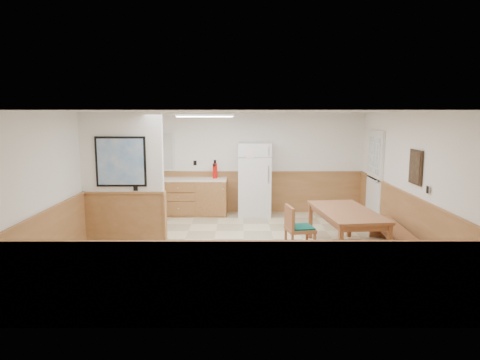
{
  "coord_description": "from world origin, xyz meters",
  "views": [
    {
      "loc": [
        -0.08,
        -7.64,
        2.45
      ],
      "look_at": [
        -0.08,
        0.4,
        1.22
      ],
      "focal_mm": 32.0,
      "sensor_mm": 36.0,
      "label": 1
    }
  ],
  "objects_px": {
    "dining_bench": "(391,231)",
    "soap_bottle": "(154,174)",
    "dining_table": "(346,215)",
    "fire_extinguisher": "(215,170)",
    "dining_chair": "(295,226)",
    "refrigerator": "(255,179)"
  },
  "relations": [
    {
      "from": "dining_table",
      "to": "dining_chair",
      "type": "bearing_deg",
      "value": 178.98
    },
    {
      "from": "dining_table",
      "to": "fire_extinguisher",
      "type": "relative_size",
      "value": 4.32
    },
    {
      "from": "dining_bench",
      "to": "soap_bottle",
      "type": "height_order",
      "value": "soap_bottle"
    },
    {
      "from": "dining_chair",
      "to": "dining_table",
      "type": "bearing_deg",
      "value": -4.77
    },
    {
      "from": "fire_extinguisher",
      "to": "dining_table",
      "type": "bearing_deg",
      "value": -62.09
    },
    {
      "from": "dining_bench",
      "to": "fire_extinguisher",
      "type": "relative_size",
      "value": 3.91
    },
    {
      "from": "dining_bench",
      "to": "dining_chair",
      "type": "xyz_separation_m",
      "value": [
        -1.77,
        -0.15,
        0.15
      ]
    },
    {
      "from": "refrigerator",
      "to": "fire_extinguisher",
      "type": "height_order",
      "value": "refrigerator"
    },
    {
      "from": "soap_bottle",
      "to": "refrigerator",
      "type": "bearing_deg",
      "value": -0.33
    },
    {
      "from": "dining_chair",
      "to": "soap_bottle",
      "type": "height_order",
      "value": "soap_bottle"
    },
    {
      "from": "dining_chair",
      "to": "soap_bottle",
      "type": "bearing_deg",
      "value": 126.41
    },
    {
      "from": "fire_extinguisher",
      "to": "soap_bottle",
      "type": "distance_m",
      "value": 1.48
    },
    {
      "from": "dining_bench",
      "to": "soap_bottle",
      "type": "xyz_separation_m",
      "value": [
        -4.84,
        2.74,
        0.67
      ]
    },
    {
      "from": "fire_extinguisher",
      "to": "dining_bench",
      "type": "bearing_deg",
      "value": -53.22
    },
    {
      "from": "refrigerator",
      "to": "fire_extinguisher",
      "type": "xyz_separation_m",
      "value": [
        -0.97,
        0.1,
        0.21
      ]
    },
    {
      "from": "soap_bottle",
      "to": "dining_table",
      "type": "bearing_deg",
      "value": -35.07
    },
    {
      "from": "dining_table",
      "to": "dining_bench",
      "type": "bearing_deg",
      "value": -2.48
    },
    {
      "from": "fire_extinguisher",
      "to": "soap_bottle",
      "type": "relative_size",
      "value": 1.92
    },
    {
      "from": "dining_bench",
      "to": "dining_chair",
      "type": "height_order",
      "value": "dining_chair"
    },
    {
      "from": "refrigerator",
      "to": "soap_bottle",
      "type": "xyz_separation_m",
      "value": [
        -2.44,
        0.01,
        0.13
      ]
    },
    {
      "from": "dining_table",
      "to": "dining_chair",
      "type": "relative_size",
      "value": 2.3
    },
    {
      "from": "refrigerator",
      "to": "dining_bench",
      "type": "distance_m",
      "value": 3.67
    }
  ]
}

